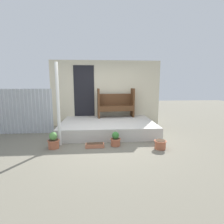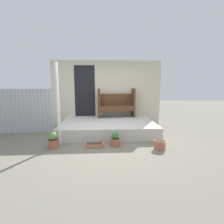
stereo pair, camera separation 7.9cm
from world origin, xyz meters
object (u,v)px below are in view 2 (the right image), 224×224
at_px(flower_pot_left, 53,141).
at_px(flower_pot_middle, 115,140).
at_px(bench, 116,103).
at_px(planter_box_rect, 95,145).
at_px(support_post, 58,105).
at_px(flower_pot_right, 160,144).

distance_m(flower_pot_left, flower_pot_middle, 1.66).
xyz_separation_m(bench, planter_box_rect, (-0.78, -2.25, -0.88)).
xyz_separation_m(support_post, bench, (1.76, 2.00, -0.19)).
height_order(bench, planter_box_rect, bench).
bearing_deg(support_post, bench, 48.65).
bearing_deg(bench, flower_pot_middle, -100.83).
height_order(support_post, planter_box_rect, support_post).
distance_m(flower_pot_right, planter_box_rect, 1.74).
distance_m(flower_pot_left, planter_box_rect, 1.10).
bearing_deg(flower_pot_middle, flower_pot_right, -15.47).
height_order(flower_pot_middle, planter_box_rect, flower_pot_middle).
xyz_separation_m(support_post, flower_pot_left, (-0.12, -0.23, -0.94)).
distance_m(support_post, planter_box_rect, 1.47).
bearing_deg(flower_pot_left, support_post, 63.20).
bearing_deg(flower_pot_middle, flower_pot_left, -177.81).
relative_size(support_post, flower_pot_left, 5.10).
bearing_deg(support_post, flower_pot_left, -116.80).
bearing_deg(flower_pot_right, support_post, 169.81).
distance_m(bench, planter_box_rect, 2.54).
bearing_deg(planter_box_rect, support_post, 165.60).
bearing_deg(flower_pot_middle, support_post, 173.87).
distance_m(support_post, flower_pot_left, 0.97).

